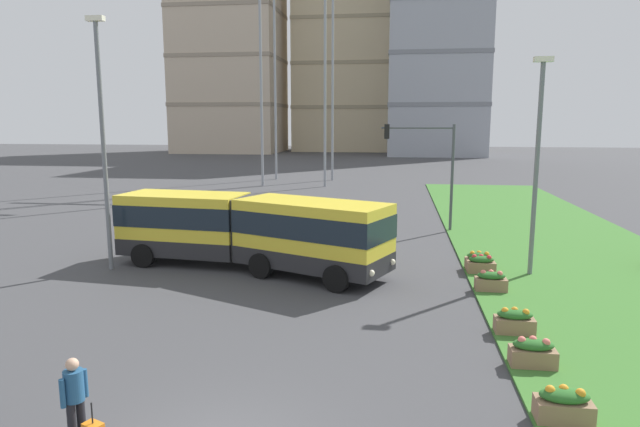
# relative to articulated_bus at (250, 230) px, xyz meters

# --- Properties ---
(grass_median) EXTENTS (10.00, 70.00, 0.08)m
(grass_median) POSITION_rel_articulated_bus_xyz_m (13.76, -2.66, -1.61)
(grass_median) COLOR #3D752D
(grass_median) RESTS_ON ground_plane
(articulated_bus) EXTENTS (11.85, 5.45, 3.00)m
(articulated_bus) POSITION_rel_articulated_bus_xyz_m (0.00, 0.00, 0.00)
(articulated_bus) COLOR yellow
(articulated_bus) RESTS_ON ground
(pedestrian_crossing) EXTENTS (0.36, 0.55, 1.74)m
(pedestrian_crossing) POSITION_rel_articulated_bus_xyz_m (0.05, -12.69, -0.65)
(pedestrian_crossing) COLOR black
(pedestrian_crossing) RESTS_ON ground
(flower_planter_0) EXTENTS (1.10, 0.56, 0.74)m
(flower_planter_0) POSITION_rel_articulated_bus_xyz_m (9.36, -10.66, -1.23)
(flower_planter_0) COLOR #937051
(flower_planter_0) RESTS_ON grass_median
(flower_planter_1) EXTENTS (1.10, 0.56, 0.74)m
(flower_planter_1) POSITION_rel_articulated_bus_xyz_m (9.36, -8.09, -1.23)
(flower_planter_1) COLOR #937051
(flower_planter_1) RESTS_ON grass_median
(flower_planter_2) EXTENTS (1.10, 0.56, 0.74)m
(flower_planter_2) POSITION_rel_articulated_bus_xyz_m (9.36, -5.92, -1.23)
(flower_planter_2) COLOR #937051
(flower_planter_2) RESTS_ON grass_median
(flower_planter_3) EXTENTS (1.10, 0.56, 0.74)m
(flower_planter_3) POSITION_rel_articulated_bus_xyz_m (9.36, -1.87, -1.23)
(flower_planter_3) COLOR #937051
(flower_planter_3) RESTS_ON grass_median
(flower_planter_4) EXTENTS (1.10, 0.56, 0.74)m
(flower_planter_4) POSITION_rel_articulated_bus_xyz_m (9.36, 1.09, -1.23)
(flower_planter_4) COLOR #937051
(flower_planter_4) RESTS_ON grass_median
(flower_planter_5) EXTENTS (1.10, 0.56, 0.74)m
(flower_planter_5) POSITION_rel_articulated_bus_xyz_m (9.36, 0.49, -1.23)
(flower_planter_5) COLOR #937051
(flower_planter_5) RESTS_ON grass_median
(traffic_light_far_right) EXTENTS (4.00, 0.28, 5.91)m
(traffic_light_far_right) POSITION_rel_articulated_bus_xyz_m (7.65, 9.34, 2.43)
(traffic_light_far_right) COLOR #474C51
(traffic_light_far_right) RESTS_ON ground
(streetlight_left) EXTENTS (0.70, 0.28, 10.08)m
(streetlight_left) POSITION_rel_articulated_bus_xyz_m (-5.75, -0.80, 3.84)
(streetlight_left) COLOR slate
(streetlight_left) RESTS_ON ground
(streetlight_median) EXTENTS (0.70, 0.28, 8.45)m
(streetlight_median) POSITION_rel_articulated_bus_xyz_m (11.26, 0.58, 3.01)
(streetlight_median) COLOR slate
(streetlight_median) RESTS_ON ground
(apartment_tower_west) EXTENTS (20.13, 16.90, 35.67)m
(apartment_tower_west) POSITION_rel_articulated_bus_xyz_m (-27.25, 86.73, 16.20)
(apartment_tower_west) COLOR #C6B299
(apartment_tower_west) RESTS_ON ground
(apartment_tower_westcentre) EXTENTS (20.49, 15.67, 51.62)m
(apartment_tower_westcentre) POSITION_rel_articulated_bus_xyz_m (-5.17, 96.15, 24.18)
(apartment_tower_westcentre) COLOR beige
(apartment_tower_westcentre) RESTS_ON ground
(apartment_tower_centre) EXTENTS (17.20, 17.97, 51.64)m
(apartment_tower_centre) POSITION_rel_articulated_bus_xyz_m (12.75, 82.90, 24.19)
(apartment_tower_centre) COLOR #9EA3AD
(apartment_tower_centre) RESTS_ON ground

